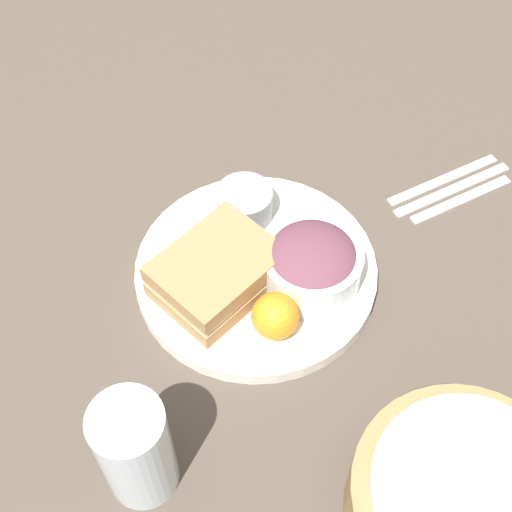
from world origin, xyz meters
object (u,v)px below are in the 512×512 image
at_px(salad_bowl, 312,263).
at_px(plate, 256,271).
at_px(bread_basket, 463,504).
at_px(knife, 452,189).
at_px(sandwich, 216,272).
at_px(spoon, 461,199).
at_px(drink_glass, 136,450).
at_px(dressing_cup, 244,204).
at_px(fork, 444,179).

bearing_deg(salad_bowl, plate, -47.41).
bearing_deg(bread_basket, knife, -130.90).
relative_size(sandwich, salad_bowl, 1.35).
distance_m(salad_bowl, bread_basket, 0.28).
distance_m(plate, bread_basket, 0.32).
height_order(salad_bowl, spoon, salad_bowl).
bearing_deg(bread_basket, drink_glass, -39.48).
bearing_deg(knife, drink_glass, -162.17).
bearing_deg(knife, dressing_cup, 164.00).
xyz_separation_m(sandwich, drink_glass, (0.16, 0.14, 0.02)).
bearing_deg(bread_basket, sandwich, -79.36).
bearing_deg(plate, fork, 179.90).
bearing_deg(fork, sandwich, -176.53).
distance_m(fork, spoon, 0.04).
relative_size(plate, fork, 1.67).
xyz_separation_m(plate, bread_basket, (-0.01, 0.32, 0.03)).
xyz_separation_m(dressing_cup, knife, (-0.25, 0.09, -0.04)).
xyz_separation_m(salad_bowl, fork, (-0.23, -0.04, -0.05)).
bearing_deg(knife, plate, 180.00).
bearing_deg(sandwich, salad_bowl, 152.47).
height_order(salad_bowl, bread_basket, same).
bearing_deg(plate, dressing_cup, -111.58).
relative_size(dressing_cup, bread_basket, 0.32).
xyz_separation_m(salad_bowl, drink_glass, (0.25, 0.09, 0.02)).
bearing_deg(sandwich, fork, 179.62).
bearing_deg(salad_bowl, dressing_cup, -83.20).
bearing_deg(dressing_cup, fork, 164.00).
distance_m(bread_basket, spoon, 0.39).
bearing_deg(salad_bowl, sandwich, -27.53).
distance_m(dressing_cup, drink_glass, 0.32).
distance_m(knife, spoon, 0.02).
distance_m(plate, spoon, 0.28).
bearing_deg(dressing_cup, spoon, 156.44).
bearing_deg(dressing_cup, bread_basket, 87.69).
xyz_separation_m(salad_bowl, spoon, (-0.23, -0.01, -0.05)).
relative_size(knife, spoon, 1.17).
height_order(drink_glass, spoon, drink_glass).
xyz_separation_m(salad_bowl, dressing_cup, (0.01, -0.12, -0.01)).
height_order(sandwich, drink_glass, drink_glass).
bearing_deg(drink_glass, dressing_cup, -138.56).
height_order(sandwich, spoon, sandwich).
bearing_deg(plate, salad_bowl, 132.59).
distance_m(drink_glass, bread_basket, 0.29).
relative_size(bread_basket, knife, 1.19).
height_order(plate, bread_basket, bread_basket).
bearing_deg(spoon, sandwich, 177.09).
bearing_deg(drink_glass, spoon, -168.01).
relative_size(drink_glass, knife, 0.77).
bearing_deg(bread_basket, plate, -87.84).
height_order(drink_glass, bread_basket, drink_glass).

